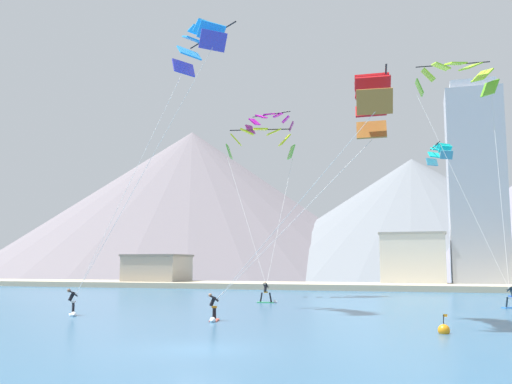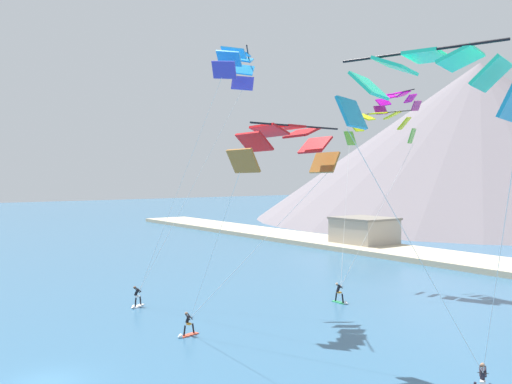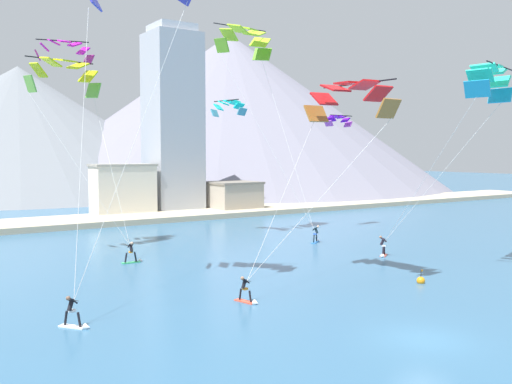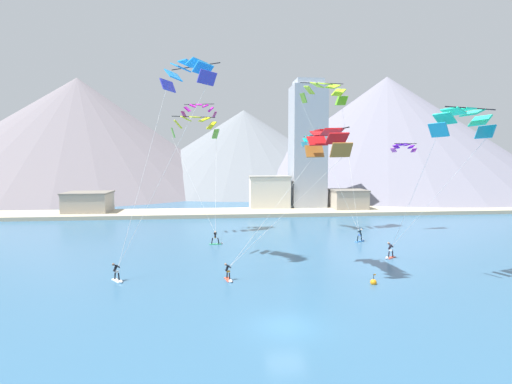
# 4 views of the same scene
# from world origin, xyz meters

# --- Properties ---
(ground_plane) EXTENTS (400.00, 400.00, 0.00)m
(ground_plane) POSITION_xyz_m (0.00, 0.00, 0.00)
(ground_plane) COLOR #336084
(kitesurfer_near_lead) EXTENTS (1.74, 0.67, 1.81)m
(kitesurfer_near_lead) POSITION_xyz_m (-4.30, 25.30, 0.57)
(kitesurfer_near_lead) COLOR #33B266
(kitesurfer_near_lead) RESTS_ON ground
(kitesurfer_near_trail) EXTENTS (1.37, 1.63, 1.74)m
(kitesurfer_near_trail) POSITION_xyz_m (-13.06, 10.81, 0.53)
(kitesurfer_near_trail) COLOR white
(kitesurfer_near_trail) RESTS_ON ground
(kitesurfer_mid_center) EXTENTS (1.68, 1.27, 1.77)m
(kitesurfer_mid_center) POSITION_xyz_m (14.44, 25.24, 0.55)
(kitesurfer_mid_center) COLOR #337FDB
(kitesurfer_mid_center) RESTS_ON ground
(kitesurfer_far_left) EXTENTS (1.65, 1.33, 1.78)m
(kitesurfer_far_left) POSITION_xyz_m (14.32, 16.32, 0.55)
(kitesurfer_far_left) COLOR #E54C33
(kitesurfer_far_left) RESTS_ON ground
(kitesurfer_far_right) EXTENTS (0.80, 1.79, 1.63)m
(kitesurfer_far_right) POSITION_xyz_m (-3.33, 10.05, 0.44)
(kitesurfer_far_right) COLOR #E54C33
(kitesurfer_far_right) RESTS_ON ground
(parafoil_kite_near_lead) EXTENTS (6.90, 9.64, 15.44)m
(parafoil_kite_near_lead) POSITION_xyz_m (-7.22, 33.15, 15.57)
(parafoil_kite_near_lead) COLOR #6BBC43
(parafoil_kite_mid_center) EXTENTS (7.53, 10.56, 20.63)m
(parafoil_kite_mid_center) POSITION_xyz_m (11.56, 33.56, 20.61)
(parafoil_kite_mid_center) COLOR #64B127
(parafoil_kite_far_left) EXTENTS (6.67, 9.57, 13.80)m
(parafoil_kite_far_left) POSITION_xyz_m (17.08, 8.59, 14.17)
(parafoil_kite_far_left) COLOR #1C99C7
(parafoil_kite_far_right) EXTENTS (10.28, 7.22, 12.27)m
(parafoil_kite_far_right) POSITION_xyz_m (5.71, 11.34, 12.52)
(parafoil_kite_far_right) COLOR #A56426
(parafoil_kite_distant_high_outer) EXTENTS (2.39, 4.28, 1.70)m
(parafoil_kite_distant_high_outer) POSITION_xyz_m (9.89, 34.18, 13.60)
(parafoil_kite_distant_high_outer) COLOR teal
(parafoil_kite_distant_low_drift) EXTENTS (3.92, 1.50, 1.33)m
(parafoil_kite_distant_low_drift) POSITION_xyz_m (23.25, 31.99, 12.55)
(parafoil_kite_distant_low_drift) COLOR #B446BC
(parafoil_kite_distant_mid_solo) EXTENTS (5.25, 1.86, 2.12)m
(parafoil_kite_distant_mid_solo) POSITION_xyz_m (-6.70, 34.99, 18.01)
(parafoil_kite_distant_mid_solo) COLOR #A42B7F
(race_marker_buoy) EXTENTS (0.56, 0.56, 1.02)m
(race_marker_buoy) POSITION_xyz_m (9.07, 7.84, 0.16)
(race_marker_buoy) COLOR orange
(race_marker_buoy) RESTS_ON ground
(shoreline_strip) EXTENTS (180.00, 10.00, 0.70)m
(shoreline_strip) POSITION_xyz_m (0.00, 52.24, 0.35)
(shoreline_strip) COLOR #BCAD8E
(shoreline_strip) RESTS_ON ground
(shore_building_harbour_front) EXTENTS (8.46, 4.40, 7.23)m
(shore_building_harbour_front) POSITION_xyz_m (6.67, 56.65, 3.63)
(shore_building_harbour_front) COLOR silver
(shore_building_harbour_front) RESTS_ON ground
(shore_building_promenade_mid) EXTENTS (6.89, 6.67, 4.52)m
(shore_building_promenade_mid) POSITION_xyz_m (22.44, 53.86, 2.27)
(shore_building_promenade_mid) COLOR #A89E8E
(shore_building_promenade_mid) RESTS_ON ground
(highrise_tower) EXTENTS (7.00, 7.00, 27.00)m
(highrise_tower) POSITION_xyz_m (14.94, 58.30, 13.29)
(highrise_tower) COLOR #A8ADB7
(highrise_tower) RESTS_ON ground
(mountain_peak_central_summit) EXTENTS (87.80, 87.80, 27.82)m
(mountain_peak_central_summit) POSITION_xyz_m (5.74, 117.68, 13.91)
(mountain_peak_central_summit) COLOR slate
(mountain_peak_central_summit) RESTS_ON ground
(mountain_peak_east_shoulder) EXTENTS (104.93, 104.93, 37.44)m
(mountain_peak_east_shoulder) POSITION_xyz_m (51.69, 103.15, 18.72)
(mountain_peak_east_shoulder) COLOR slate
(mountain_peak_east_shoulder) RESTS_ON ground
(mountain_peak_far_spur) EXTENTS (104.43, 104.43, 29.47)m
(mountain_peak_far_spur) POSITION_xyz_m (62.50, 120.05, 14.73)
(mountain_peak_far_spur) COLOR gray
(mountain_peak_far_spur) RESTS_ON ground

